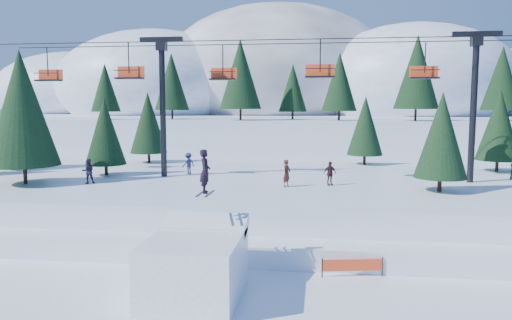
# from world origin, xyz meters

# --- Properties ---
(ground) EXTENTS (160.00, 160.00, 0.00)m
(ground) POSITION_xyz_m (0.00, 0.00, 0.00)
(ground) COLOR white
(ground) RESTS_ON ground
(mid_shelf) EXTENTS (70.00, 22.00, 2.50)m
(mid_shelf) POSITION_xyz_m (0.00, 18.00, 1.25)
(mid_shelf) COLOR white
(mid_shelf) RESTS_ON ground
(berm) EXTENTS (70.00, 6.00, 1.10)m
(berm) POSITION_xyz_m (0.00, 8.00, 0.55)
(berm) COLOR white
(berm) RESTS_ON ground
(mountain_ridge) EXTENTS (119.00, 60.00, 26.46)m
(mountain_ridge) POSITION_xyz_m (-5.08, 73.37, 9.64)
(mountain_ridge) COLOR white
(mountain_ridge) RESTS_ON ground
(jump_kicker) EXTENTS (3.72, 5.08, 5.99)m
(jump_kicker) POSITION_xyz_m (-2.32, 1.39, 1.39)
(jump_kicker) COLOR white
(jump_kicker) RESTS_ON ground
(chairlift) EXTENTS (46.00, 3.21, 10.28)m
(chairlift) POSITION_xyz_m (1.21, 18.05, 9.32)
(chairlift) COLOR black
(chairlift) RESTS_ON mid_shelf
(conifer_stand) EXTENTS (62.65, 18.18, 9.11)m
(conifer_stand) POSITION_xyz_m (1.96, 17.88, 6.88)
(conifer_stand) COLOR black
(conifer_stand) RESTS_ON mid_shelf
(distant_skiers) EXTENTS (30.34, 6.49, 1.78)m
(distant_skiers) POSITION_xyz_m (-1.39, 16.90, 3.34)
(distant_skiers) COLOR #282238
(distant_skiers) RESTS_ON mid_shelf
(banner_near) EXTENTS (2.81, 0.58, 0.90)m
(banner_near) POSITION_xyz_m (4.22, 4.66, 0.54)
(banner_near) COLOR black
(banner_near) RESTS_ON ground
(banner_far) EXTENTS (2.65, 1.12, 0.90)m
(banner_far) POSITION_xyz_m (11.13, 5.87, 0.54)
(banner_far) COLOR black
(banner_far) RESTS_ON ground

